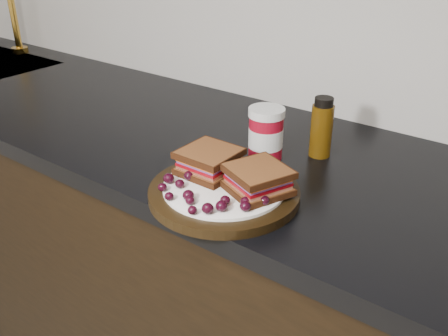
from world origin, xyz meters
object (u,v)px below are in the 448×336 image
(condiment_jar, at_px, (266,133))
(oil_bottle, at_px, (322,127))
(sandwich_left, at_px, (209,161))
(plate, at_px, (224,192))

(condiment_jar, distance_m, oil_bottle, 0.12)
(sandwich_left, distance_m, condiment_jar, 0.16)
(plate, xyz_separation_m, sandwich_left, (-0.05, 0.02, 0.04))
(condiment_jar, height_order, oil_bottle, oil_bottle)
(plate, bearing_deg, sandwich_left, 155.39)
(plate, relative_size, sandwich_left, 2.72)
(condiment_jar, xyz_separation_m, oil_bottle, (0.09, 0.08, 0.01))
(plate, xyz_separation_m, condiment_jar, (-0.03, 0.19, 0.05))
(sandwich_left, relative_size, condiment_jar, 0.92)
(plate, distance_m, sandwich_left, 0.07)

